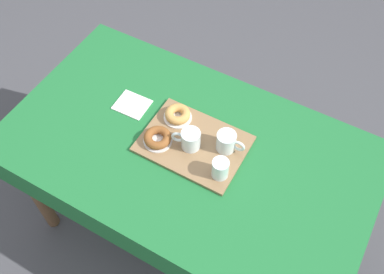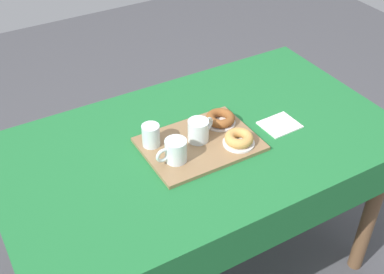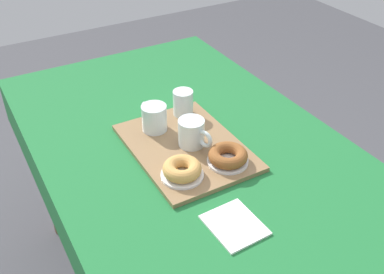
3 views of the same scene
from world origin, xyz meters
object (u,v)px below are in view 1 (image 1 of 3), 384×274
tea_mug_left (190,140)px  donut_plate_right (178,117)px  dining_table (187,161)px  tea_mug_right (227,142)px  water_glass_near (220,169)px  donut_plate_left (158,140)px  serving_tray (194,144)px  sugar_donut_left (158,138)px  sugar_donut_right (178,114)px  paper_napkin (132,105)px

tea_mug_left → donut_plate_right: (0.11, -0.09, -0.04)m
dining_table → donut_plate_right: (0.10, -0.10, 0.12)m
tea_mug_right → water_glass_near: (-0.03, 0.12, -0.00)m
tea_mug_right → water_glass_near: bearing=105.8°
dining_table → donut_plate_right: 0.19m
donut_plate_left → donut_plate_right: same height
donut_plate_left → serving_tray: bearing=-153.9°
sugar_donut_left → donut_plate_right: 0.14m
sugar_donut_right → donut_plate_right: bearing=-45.0°
tea_mug_left → tea_mug_right: bearing=-155.0°
sugar_donut_left → sugar_donut_right: sugar_donut_right is taller
tea_mug_right → donut_plate_right: tea_mug_right is taller
serving_tray → water_glass_near: (-0.16, 0.08, 0.04)m
donut_plate_right → paper_napkin: donut_plate_right is taller
tea_mug_left → sugar_donut_right: bearing=-39.9°
tea_mug_right → donut_plate_left: bearing=22.7°
dining_table → water_glass_near: bearing=163.1°
sugar_donut_left → sugar_donut_right: size_ratio=1.05×
tea_mug_right → paper_napkin: 0.46m
dining_table → tea_mug_left: 0.15m
dining_table → sugar_donut_right: bearing=-44.6°
tea_mug_left → donut_plate_right: 0.15m
tea_mug_left → sugar_donut_left: tea_mug_left is taller
donut_plate_left → sugar_donut_left: size_ratio=1.05×
dining_table → paper_napkin: size_ratio=10.73×
dining_table → sugar_donut_left: size_ratio=13.45×
water_glass_near → donut_plate_left: size_ratio=0.71×
sugar_donut_left → tea_mug_right: bearing=-157.3°
dining_table → donut_plate_right: size_ratio=12.76×
tea_mug_right → water_glass_near: size_ratio=1.42×
sugar_donut_right → paper_napkin: sugar_donut_right is taller
serving_tray → water_glass_near: size_ratio=4.98×
tea_mug_left → donut_plate_right: bearing=-39.9°
sugar_donut_right → sugar_donut_left: bearing=85.9°
tea_mug_left → water_glass_near: 0.17m
tea_mug_right → dining_table: bearing=26.0°
donut_plate_left → sugar_donut_left: bearing=0.0°
tea_mug_right → donut_plate_left: (0.25, 0.11, -0.04)m
donut_plate_left → paper_napkin: 0.23m
water_glass_near → donut_plate_left: 0.29m
tea_mug_right → paper_napkin: size_ratio=0.85×
dining_table → sugar_donut_right: size_ratio=14.18×
tea_mug_right → donut_plate_left: size_ratio=1.01×
serving_tray → water_glass_near: bearing=153.7°
donut_plate_left → sugar_donut_left: 0.02m
donut_plate_left → water_glass_near: bearing=177.0°
donut_plate_right → paper_napkin: (0.21, 0.03, -0.01)m
tea_mug_left → tea_mug_right: same height
donut_plate_right → sugar_donut_right: (-0.00, 0.00, 0.02)m
water_glass_near → sugar_donut_left: water_glass_near is taller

